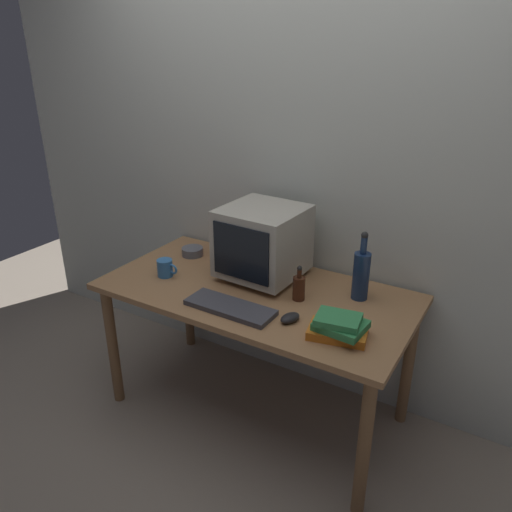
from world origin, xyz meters
TOP-DOWN VIEW (x-y plane):
  - ground_plane at (0.00, 0.00)m, footprint 6.00×6.00m
  - back_wall at (0.00, 0.44)m, footprint 4.00×0.08m
  - desk at (0.00, 0.00)m, footprint 1.52×0.77m
  - crt_monitor at (-0.05, 0.14)m, footprint 0.40×0.40m
  - keyboard at (0.00, -0.23)m, footprint 0.42×0.16m
  - computer_mouse at (0.28, -0.18)m, footprint 0.09×0.11m
  - bottle_tall at (0.46, 0.18)m, footprint 0.08×0.08m
  - bottle_short at (0.22, 0.02)m, footprint 0.06×0.06m
  - book_stack at (0.50, -0.18)m, footprint 0.26×0.20m
  - mug at (-0.48, -0.11)m, footprint 0.12×0.08m
  - cd_spindle at (-0.53, 0.18)m, footprint 0.12×0.12m
  - metal_canister at (-0.39, 0.28)m, footprint 0.09×0.09m

SIDE VIEW (x-z plane):
  - ground_plane at x=0.00m, z-range 0.00..0.00m
  - desk at x=0.00m, z-range 0.28..1.01m
  - keyboard at x=0.00m, z-range 0.73..0.76m
  - computer_mouse at x=0.28m, z-range 0.73..0.77m
  - cd_spindle at x=-0.53m, z-range 0.73..0.78m
  - mug at x=-0.48m, z-range 0.73..0.82m
  - book_stack at x=0.50m, z-range 0.73..0.83m
  - bottle_short at x=0.22m, z-range 0.71..0.88m
  - metal_canister at x=-0.39m, z-range 0.73..0.88m
  - bottle_tall at x=0.46m, z-range 0.69..1.03m
  - crt_monitor at x=-0.05m, z-range 0.74..1.11m
  - back_wall at x=0.00m, z-range 0.00..2.50m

